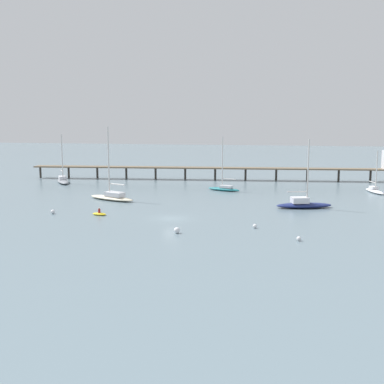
{
  "coord_description": "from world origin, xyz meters",
  "views": [
    {
      "loc": [
        15.45,
        -65.39,
        14.17
      ],
      "look_at": [
        0.0,
        15.81,
        1.5
      ],
      "focal_mm": 44.43,
      "sensor_mm": 36.0,
      "label": 1
    }
  ],
  "objects_px": {
    "sailboat_teal": "(224,187)",
    "mooring_buoy_mid": "(299,239)",
    "sailboat_navy": "(303,204)",
    "mooring_buoy_far": "(177,230)",
    "sailboat_white": "(374,190)",
    "mooring_buoy_near": "(255,226)",
    "sailboat_gray": "(63,180)",
    "pier": "(280,165)",
    "sailboat_cream": "(112,196)",
    "mooring_buoy_inner": "(53,212)",
    "dinghy_yellow": "(99,214)"
  },
  "relations": [
    {
      "from": "sailboat_navy",
      "to": "mooring_buoy_far",
      "type": "height_order",
      "value": "sailboat_navy"
    },
    {
      "from": "sailboat_white",
      "to": "mooring_buoy_far",
      "type": "height_order",
      "value": "sailboat_white"
    },
    {
      "from": "sailboat_navy",
      "to": "sailboat_white",
      "type": "relative_size",
      "value": 1.35
    },
    {
      "from": "sailboat_cream",
      "to": "mooring_buoy_near",
      "type": "xyz_separation_m",
      "value": [
        26.16,
        -17.44,
        -0.44
      ]
    },
    {
      "from": "sailboat_gray",
      "to": "sailboat_cream",
      "type": "bearing_deg",
      "value": -46.17
    },
    {
      "from": "sailboat_gray",
      "to": "sailboat_white",
      "type": "relative_size",
      "value": 1.34
    },
    {
      "from": "mooring_buoy_mid",
      "to": "mooring_buoy_inner",
      "type": "relative_size",
      "value": 0.83
    },
    {
      "from": "sailboat_white",
      "to": "mooring_buoy_inner",
      "type": "relative_size",
      "value": 12.54
    },
    {
      "from": "sailboat_navy",
      "to": "mooring_buoy_mid",
      "type": "height_order",
      "value": "sailboat_navy"
    },
    {
      "from": "dinghy_yellow",
      "to": "mooring_buoy_mid",
      "type": "xyz_separation_m",
      "value": [
        28.84,
        -10.02,
        0.05
      ]
    },
    {
      "from": "mooring_buoy_inner",
      "to": "sailboat_cream",
      "type": "bearing_deg",
      "value": 71.57
    },
    {
      "from": "mooring_buoy_mid",
      "to": "mooring_buoy_far",
      "type": "bearing_deg",
      "value": 176.1
    },
    {
      "from": "sailboat_navy",
      "to": "sailboat_gray",
      "type": "height_order",
      "value": "sailboat_navy"
    },
    {
      "from": "sailboat_white",
      "to": "mooring_buoy_near",
      "type": "distance_m",
      "value": 41.03
    },
    {
      "from": "sailboat_teal",
      "to": "mooring_buoy_near",
      "type": "distance_m",
      "value": 33.06
    },
    {
      "from": "mooring_buoy_near",
      "to": "mooring_buoy_far",
      "type": "distance_m",
      "value": 10.57
    },
    {
      "from": "dinghy_yellow",
      "to": "mooring_buoy_far",
      "type": "xyz_separation_m",
      "value": [
        13.89,
        -9.0,
        0.16
      ]
    },
    {
      "from": "sailboat_navy",
      "to": "mooring_buoy_near",
      "type": "relative_size",
      "value": 20.33
    },
    {
      "from": "sailboat_teal",
      "to": "sailboat_gray",
      "type": "distance_m",
      "value": 37.51
    },
    {
      "from": "pier",
      "to": "mooring_buoy_near",
      "type": "height_order",
      "value": "pier"
    },
    {
      "from": "mooring_buoy_far",
      "to": "mooring_buoy_inner",
      "type": "relative_size",
      "value": 1.16
    },
    {
      "from": "pier",
      "to": "mooring_buoy_far",
      "type": "xyz_separation_m",
      "value": [
        -12.27,
        -55.19,
        -3.19
      ]
    },
    {
      "from": "sailboat_white",
      "to": "mooring_buoy_mid",
      "type": "relative_size",
      "value": 15.12
    },
    {
      "from": "sailboat_navy",
      "to": "dinghy_yellow",
      "type": "distance_m",
      "value": 32.4
    },
    {
      "from": "sailboat_gray",
      "to": "sailboat_navy",
      "type": "bearing_deg",
      "value": -22.17
    },
    {
      "from": "sailboat_gray",
      "to": "mooring_buoy_mid",
      "type": "distance_m",
      "value": 66.36
    },
    {
      "from": "sailboat_teal",
      "to": "mooring_buoy_near",
      "type": "relative_size",
      "value": 19.85
    },
    {
      "from": "dinghy_yellow",
      "to": "sailboat_teal",
      "type": "bearing_deg",
      "value": 61.02
    },
    {
      "from": "sailboat_white",
      "to": "mooring_buoy_near",
      "type": "xyz_separation_m",
      "value": [
        -21.18,
        -35.14,
        -0.28
      ]
    },
    {
      "from": "sailboat_navy",
      "to": "sailboat_white",
      "type": "height_order",
      "value": "sailboat_navy"
    },
    {
      "from": "mooring_buoy_far",
      "to": "sailboat_navy",
      "type": "bearing_deg",
      "value": 51.75
    },
    {
      "from": "sailboat_teal",
      "to": "mooring_buoy_far",
      "type": "xyz_separation_m",
      "value": [
        -1.49,
        -36.76,
        -0.29
      ]
    },
    {
      "from": "sailboat_cream",
      "to": "sailboat_gray",
      "type": "distance_m",
      "value": 27.41
    },
    {
      "from": "sailboat_navy",
      "to": "mooring_buoy_inner",
      "type": "xyz_separation_m",
      "value": [
        -37.51,
        -12.1,
        -0.37
      ]
    },
    {
      "from": "mooring_buoy_near",
      "to": "mooring_buoy_far",
      "type": "bearing_deg",
      "value": -153.72
    },
    {
      "from": "sailboat_navy",
      "to": "mooring_buoy_far",
      "type": "relative_size",
      "value": 14.64
    },
    {
      "from": "pier",
      "to": "dinghy_yellow",
      "type": "height_order",
      "value": "pier"
    },
    {
      "from": "sailboat_navy",
      "to": "sailboat_teal",
      "type": "relative_size",
      "value": 1.02
    },
    {
      "from": "mooring_buoy_far",
      "to": "mooring_buoy_inner",
      "type": "bearing_deg",
      "value": 157.9
    },
    {
      "from": "sailboat_teal",
      "to": "mooring_buoy_mid",
      "type": "bearing_deg",
      "value": -70.38
    },
    {
      "from": "pier",
      "to": "mooring_buoy_far",
      "type": "distance_m",
      "value": 56.62
    },
    {
      "from": "sailboat_navy",
      "to": "sailboat_teal",
      "type": "xyz_separation_m",
      "value": [
        -14.83,
        16.05,
        -0.02
      ]
    },
    {
      "from": "mooring_buoy_mid",
      "to": "mooring_buoy_far",
      "type": "xyz_separation_m",
      "value": [
        -14.95,
        1.02,
        0.11
      ]
    },
    {
      "from": "sailboat_white",
      "to": "sailboat_cream",
      "type": "bearing_deg",
      "value": -159.49
    },
    {
      "from": "sailboat_white",
      "to": "mooring_buoy_far",
      "type": "xyz_separation_m",
      "value": [
        -30.65,
        -39.82,
        -0.17
      ]
    },
    {
      "from": "pier",
      "to": "mooring_buoy_far",
      "type": "height_order",
      "value": "pier"
    },
    {
      "from": "pier",
      "to": "mooring_buoy_mid",
      "type": "distance_m",
      "value": 56.37
    },
    {
      "from": "sailboat_cream",
      "to": "sailboat_white",
      "type": "relative_size",
      "value": 1.58
    },
    {
      "from": "sailboat_navy",
      "to": "mooring_buoy_mid",
      "type": "xyz_separation_m",
      "value": [
        -1.37,
        -21.73,
        -0.42
      ]
    },
    {
      "from": "pier",
      "to": "sailboat_navy",
      "type": "xyz_separation_m",
      "value": [
        4.06,
        -34.48,
        -2.88
      ]
    }
  ]
}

